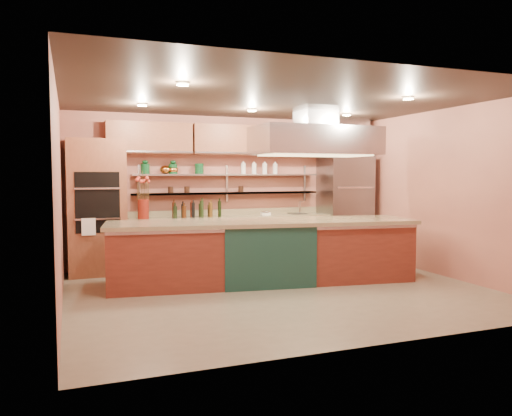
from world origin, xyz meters
name	(u,v)px	position (x,y,z in m)	size (l,w,h in m)	color
floor	(280,291)	(0.00, 0.00, -0.01)	(6.00, 5.00, 0.02)	gray
ceiling	(281,99)	(0.00, 0.00, 2.80)	(6.00, 5.00, 0.02)	black
wall_back	(229,190)	(0.00, 2.50, 1.40)	(6.00, 0.04, 2.80)	#B16753
wall_front	(381,206)	(0.00, -2.50, 1.40)	(6.00, 0.04, 2.80)	#B16753
wall_left	(59,200)	(-3.00, 0.00, 1.40)	(0.04, 5.00, 2.80)	#B16753
wall_right	(446,193)	(3.00, 0.00, 1.40)	(0.04, 5.00, 2.80)	#B16753
oven_stack	(97,207)	(-2.45, 2.18, 1.15)	(0.95, 0.64, 2.30)	brown
refrigerator	(345,207)	(2.35, 2.14, 1.05)	(0.95, 0.72, 2.10)	slate
back_counter	(231,241)	(-0.05, 2.20, 0.47)	(3.84, 0.64, 0.93)	tan
wall_shelf_lower	(228,193)	(-0.05, 2.37, 1.35)	(3.60, 0.26, 0.03)	#B6B9BE
wall_shelf_upper	(228,175)	(-0.05, 2.37, 1.70)	(3.60, 0.26, 0.03)	#B6B9BE
upper_cabinets	(232,140)	(0.00, 2.32, 2.35)	(4.60, 0.36, 0.55)	brown
range_hood	(315,141)	(0.87, 0.59, 2.25)	(2.00, 1.00, 0.45)	#B6B9BE
ceiling_downlights	(275,102)	(0.00, 0.20, 2.77)	(4.00, 2.80, 0.02)	#FFE5A5
island	(263,252)	(-0.03, 0.59, 0.49)	(4.72, 1.03, 0.99)	maroon
flower_vase	(143,209)	(-1.68, 2.15, 1.10)	(0.19, 0.19, 0.34)	maroon
oil_bottle_cluster	(197,209)	(-0.72, 2.15, 1.08)	(0.94, 0.27, 0.30)	black
kitchen_scale	(266,213)	(0.62, 2.15, 0.98)	(0.17, 0.13, 0.10)	white
bar_faucet	(300,207)	(1.39, 2.25, 1.05)	(0.03, 0.03, 0.25)	silver
copper_kettle	(165,170)	(-1.24, 2.37, 1.79)	(0.19, 0.19, 0.16)	#B36829
green_canister	(199,169)	(-0.61, 2.37, 1.81)	(0.16, 0.16, 0.19)	#0D3F1D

